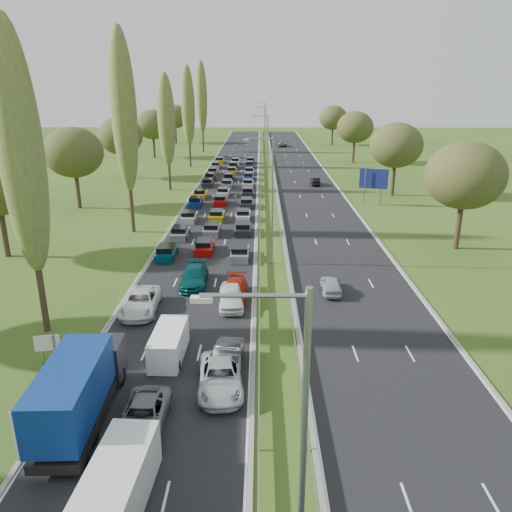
{
  "coord_description": "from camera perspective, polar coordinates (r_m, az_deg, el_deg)",
  "views": [
    {
      "loc": [
        3.41,
        -2.22,
        16.22
      ],
      "look_at": [
        3.01,
        40.89,
        1.5
      ],
      "focal_mm": 35.0,
      "sensor_mm": 36.0,
      "label": 1
    }
  ],
  "objects": [
    {
      "name": "woodland_right",
      "position": [
        72.4,
        17.4,
        11.24
      ],
      "size": [
        8.0,
        153.0,
        11.1
      ],
      "color": "#2D2116",
      "rests_on": "ground"
    },
    {
      "name": "woodland_left",
      "position": [
        70.17,
        -21.08,
        10.64
      ],
      "size": [
        8.0,
        166.0,
        11.1
      ],
      "color": "#2D2116",
      "rests_on": "ground"
    },
    {
      "name": "near_car_12",
      "position": [
        38.71,
        -2.86,
        -4.62
      ],
      "size": [
        2.18,
        4.79,
        1.59
      ],
      "primitive_type": "imported",
      "rotation": [
        0.0,
        0.0,
        0.06
      ],
      "color": "white",
      "rests_on": "near_carriageway"
    },
    {
      "name": "white_van_rear",
      "position": [
        32.28,
        -9.86,
        -9.67
      ],
      "size": [
        1.82,
        4.63,
        1.86
      ],
      "rotation": [
        0.0,
        0.0,
        -0.02
      ],
      "color": "white",
      "rests_on": "near_carriageway"
    },
    {
      "name": "near_car_7",
      "position": [
        42.99,
        -7.07,
        -2.33
      ],
      "size": [
        2.3,
        5.39,
        1.55
      ],
      "primitive_type": "imported",
      "rotation": [
        0.0,
        0.0,
        0.02
      ],
      "color": "#044444",
      "rests_on": "near_carriageway"
    },
    {
      "name": "traffic_queue_fill",
      "position": [
        81.18,
        -3.5,
        7.61
      ],
      "size": [
        9.09,
        68.5,
        0.8
      ],
      "color": "#053F4C",
      "rests_on": "ground"
    },
    {
      "name": "far_car_1",
      "position": [
        87.41,
        6.77,
        8.49
      ],
      "size": [
        1.46,
        4.12,
        1.35
      ],
      "primitive_type": "imported",
      "rotation": [
        0.0,
        0.0,
        3.13
      ],
      "color": "black",
      "rests_on": "far_carriageway"
    },
    {
      "name": "near_car_6",
      "position": [
        26.58,
        -12.79,
        -17.43
      ],
      "size": [
        2.26,
        4.86,
        1.35
      ],
      "primitive_type": "imported",
      "rotation": [
        0.0,
        0.0,
        0.0
      ],
      "color": "gray",
      "rests_on": "near_carriageway"
    },
    {
      "name": "near_car_9",
      "position": [
        30.51,
        -3.32,
        -11.64
      ],
      "size": [
        1.92,
        4.57,
        1.47
      ],
      "primitive_type": "imported",
      "rotation": [
        0.0,
        0.0,
        -0.08
      ],
      "color": "black",
      "rests_on": "near_carriageway"
    },
    {
      "name": "near_car_2",
      "position": [
        38.75,
        -13.05,
        -5.13
      ],
      "size": [
        2.79,
        5.66,
        1.55
      ],
      "primitive_type": "imported",
      "rotation": [
        0.0,
        0.0,
        0.04
      ],
      "color": "silver",
      "rests_on": "near_carriageway"
    },
    {
      "name": "white_van_front",
      "position": [
        22.87,
        -15.22,
        -23.31
      ],
      "size": [
        2.11,
        5.37,
        2.16
      ],
      "rotation": [
        0.0,
        0.0,
        -0.06
      ],
      "color": "silver",
      "rests_on": "near_carriageway"
    },
    {
      "name": "ground",
      "position": [
        83.81,
        1.29,
        7.69
      ],
      "size": [
        260.0,
        260.0,
        0.0
      ],
      "primitive_type": "plane",
      "color": "#2F4D18",
      "rests_on": "ground"
    },
    {
      "name": "info_sign",
      "position": [
        32.98,
        -22.72,
        -9.5
      ],
      "size": [
        1.49,
        0.36,
        2.1
      ],
      "color": "gray",
      "rests_on": "ground"
    },
    {
      "name": "near_car_11",
      "position": [
        40.21,
        -2.42,
        -3.86
      ],
      "size": [
        2.0,
        4.78,
        1.38
      ],
      "primitive_type": "imported",
      "rotation": [
        0.0,
        0.0,
        -0.02
      ],
      "color": "#AB1A0A",
      "rests_on": "near_carriageway"
    },
    {
      "name": "far_carriageway",
      "position": [
        86.61,
        5.78,
        7.96
      ],
      "size": [
        10.5,
        215.0,
        0.04
      ],
      "primitive_type": "cube",
      "color": "black",
      "rests_on": "ground"
    },
    {
      "name": "near_carriageway",
      "position": [
        86.45,
        -3.26,
        8.01
      ],
      "size": [
        10.5,
        215.0,
        0.04
      ],
      "primitive_type": "cube",
      "color": "black",
      "rests_on": "ground"
    },
    {
      "name": "far_car_0",
      "position": [
        41.66,
        8.57,
        -3.27
      ],
      "size": [
        1.69,
        3.94,
        1.33
      ],
      "primitive_type": "imported",
      "rotation": [
        0.0,
        0.0,
        3.11
      ],
      "color": "#A7ACB0",
      "rests_on": "far_carriageway"
    },
    {
      "name": "lamp_columns",
      "position": [
        80.88,
        1.33,
        11.59
      ],
      "size": [
        0.18,
        140.18,
        12.0
      ],
      "color": "gray",
      "rests_on": "ground"
    },
    {
      "name": "central_reservation",
      "position": [
        86.16,
        1.27,
        8.37
      ],
      "size": [
        2.36,
        215.0,
        0.32
      ],
      "color": "gray",
      "rests_on": "ground"
    },
    {
      "name": "far_car_2",
      "position": [
        144.55,
        3.07,
        12.68
      ],
      "size": [
        2.72,
        5.34,
        1.44
      ],
      "primitive_type": "imported",
      "rotation": [
        0.0,
        0.0,
        3.08
      ],
      "color": "slate",
      "rests_on": "far_carriageway"
    },
    {
      "name": "poplar_row",
      "position": [
        72.05,
        -11.84,
        15.42
      ],
      "size": [
        2.8,
        127.8,
        22.44
      ],
      "color": "#2D2116",
      "rests_on": "ground"
    },
    {
      "name": "near_car_10",
      "position": [
        28.82,
        -4.08,
        -13.65
      ],
      "size": [
        2.88,
        5.5,
        1.48
      ],
      "primitive_type": "imported",
      "rotation": [
        0.0,
        0.0,
        0.08
      ],
      "color": "#B5BCBF",
      "rests_on": "near_carriageway"
    },
    {
      "name": "direction_sign",
      "position": [
        73.21,
        13.29,
        8.4
      ],
      "size": [
        3.81,
        1.42,
        5.2
      ],
      "color": "gray",
      "rests_on": "ground"
    },
    {
      "name": "blue_lorry",
      "position": [
        27.17,
        -19.51,
        -14.08
      ],
      "size": [
        2.45,
        8.81,
        3.72
      ],
      "rotation": [
        0.0,
        0.0,
        0.04
      ],
      "color": "black",
      "rests_on": "near_carriageway"
    }
  ]
}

